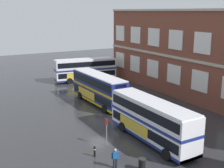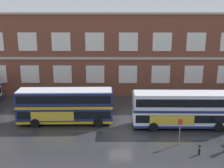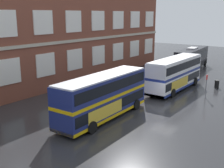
{
  "view_description": "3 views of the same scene",
  "coord_description": "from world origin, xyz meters",
  "views": [
    {
      "loc": [
        28.47,
        -14.76,
        12.4
      ],
      "look_at": [
        -3.38,
        3.42,
        3.36
      ],
      "focal_mm": 47.47,
      "sensor_mm": 36.0,
      "label": 1
    },
    {
      "loc": [
        -0.64,
        -27.24,
        12.64
      ],
      "look_at": [
        -0.94,
        2.76,
        4.86
      ],
      "focal_mm": 44.05,
      "sensor_mm": 36.0,
      "label": 2
    },
    {
      "loc": [
        -25.93,
        -12.21,
        9.45
      ],
      "look_at": [
        -5.01,
        3.1,
        2.99
      ],
      "focal_mm": 45.47,
      "sensor_mm": 36.0,
      "label": 3
    }
  ],
  "objects": [
    {
      "name": "ground_plane",
      "position": [
        0.0,
        2.0,
        0.0
      ],
      "size": [
        120.0,
        120.0,
        0.0
      ],
      "primitive_type": "plane",
      "color": "#2B2B2D"
    },
    {
      "name": "brick_terminal_building",
      "position": [
        1.4,
        17.98,
        6.22
      ],
      "size": [
        45.31,
        8.19,
        12.73
      ],
      "color": "brown",
      "rests_on": "ground"
    },
    {
      "name": "double_decker_middle",
      "position": [
        -6.39,
        3.07,
        2.15
      ],
      "size": [
        11.06,
        3.09,
        4.07
      ],
      "color": "navy",
      "rests_on": "ground"
    },
    {
      "name": "double_decker_far",
      "position": [
        6.93,
        1.99,
        2.15
      ],
      "size": [
        11.01,
        2.89,
        4.07
      ],
      "color": "silver",
      "rests_on": "ground"
    },
    {
      "name": "bus_stand_flag",
      "position": [
        5.74,
        -2.38,
        1.64
      ],
      "size": [
        0.44,
        0.1,
        2.7
      ],
      "color": "slate",
      "rests_on": "ground"
    },
    {
      "name": "safety_bollard_east",
      "position": [
        7.15,
        -4.34,
        0.49
      ],
      "size": [
        0.19,
        0.19,
        0.95
      ],
      "color": "black",
      "rests_on": "ground"
    }
  ]
}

